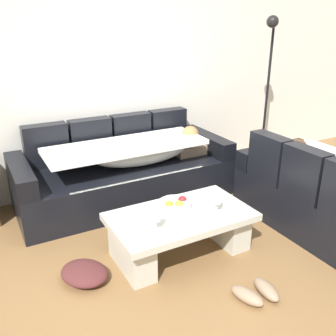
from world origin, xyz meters
The scene contains 12 objects.
ground_plane centered at (0.00, 0.00, 0.00)m, with size 14.00×14.00×0.00m, color brown.
back_wall centered at (0.00, 2.15, 1.35)m, with size 9.00×0.10×2.70m, color silver.
couch_along_wall centered at (-0.14, 1.62, 0.33)m, with size 2.33×0.92×0.88m.
couch_near_window centered at (1.27, 0.11, 0.33)m, with size 0.92×1.70×0.88m.
coffee_table centered at (-0.16, 0.42, 0.24)m, with size 1.20×0.68×0.38m.
fruit_bowl centered at (-0.16, 0.51, 0.42)m, with size 0.28×0.28×0.10m.
wine_glass_near_left centered at (-0.45, 0.29, 0.50)m, with size 0.07×0.07×0.17m.
wine_glass_near_right centered at (0.14, 0.31, 0.50)m, with size 0.07×0.07×0.17m.
open_magazine centered at (0.09, 0.49, 0.39)m, with size 0.28×0.21×0.01m, color white.
floor_lamp centered at (1.75, 1.56, 1.12)m, with size 0.33×0.31×1.95m.
pair_of_shoes centered at (0.04, -0.35, 0.04)m, with size 0.34×0.30×0.09m.
crumpled_garment centered at (-1.00, 0.45, 0.06)m, with size 0.40×0.32×0.12m, color #4C2323.
Camera 1 is at (-1.57, -1.96, 1.90)m, focal length 39.78 mm.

